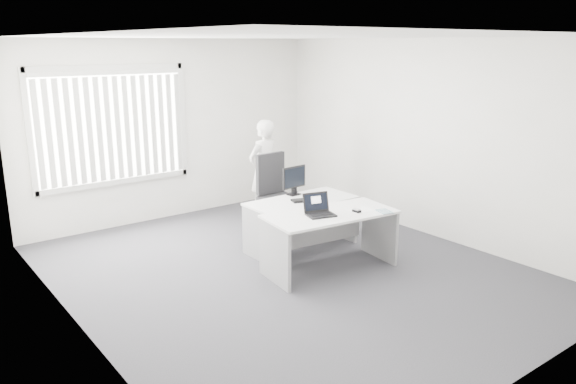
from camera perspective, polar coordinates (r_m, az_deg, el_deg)
ground at (r=6.99m, az=0.09°, el=-8.05°), size 6.00×6.00×0.00m
wall_back at (r=9.10m, az=-11.56°, el=6.20°), size 5.00×0.02×2.80m
wall_front at (r=4.65m, az=23.30°, el=-2.90°), size 5.00×0.02×2.80m
wall_left at (r=5.46m, az=-21.17°, el=-0.16°), size 0.02×6.00×2.80m
wall_right at (r=8.31m, az=13.95°, el=5.27°), size 0.02×6.00×2.80m
ceiling at (r=6.44m, az=0.10°, el=15.55°), size 5.00×6.00×0.02m
window at (r=8.66m, az=-17.46°, el=6.40°), size 2.32×0.06×1.76m
blinds at (r=8.61m, az=-17.31°, el=6.16°), size 2.20×0.10×1.50m
desk_near at (r=6.89m, az=4.30°, el=-3.76°), size 1.68×0.94×0.73m
desk_far at (r=7.61m, az=1.37°, el=-2.18°), size 1.50×0.70×0.68m
office_chair at (r=8.30m, az=-1.03°, el=-1.67°), size 0.69×0.69×1.17m
person at (r=8.87m, az=-2.50°, el=2.28°), size 0.64×0.49×1.58m
laptop at (r=6.67m, az=3.38°, el=-1.39°), size 0.39×0.37×0.26m
paper_sheet at (r=6.99m, az=7.37°, el=-1.82°), size 0.30×0.23×0.00m
mouse at (r=6.89m, az=6.99°, el=-1.86°), size 0.06×0.11×0.04m
booklet at (r=6.96m, az=9.78°, el=-1.95°), size 0.19×0.23×0.01m
keyboard at (r=7.53m, az=2.17°, el=-0.79°), size 0.50×0.31×0.02m
monitor at (r=7.76m, az=0.62°, el=1.16°), size 0.41×0.16×0.40m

